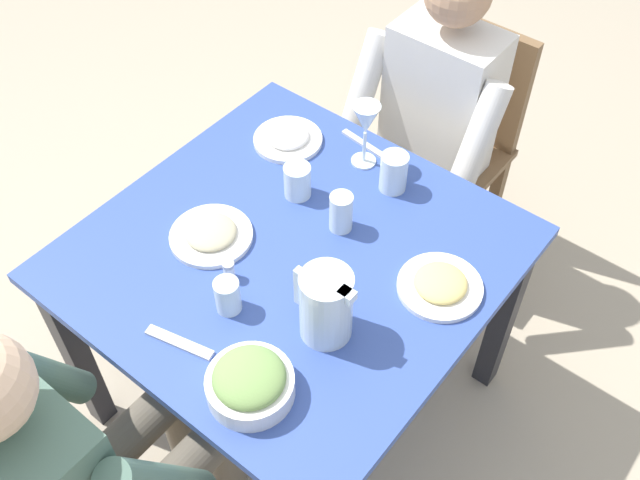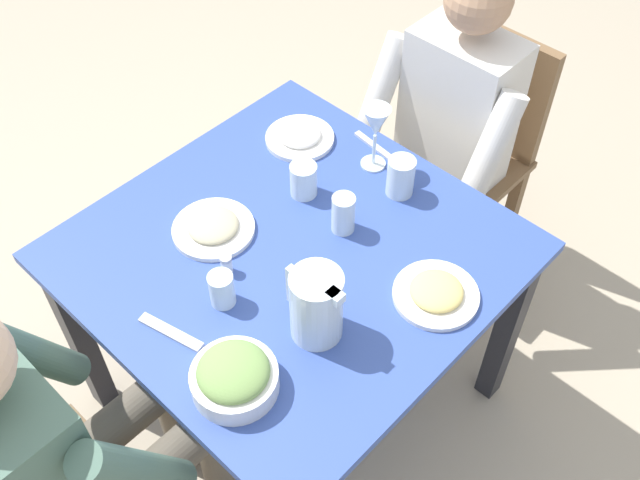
# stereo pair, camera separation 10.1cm
# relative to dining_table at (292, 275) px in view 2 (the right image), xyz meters

# --- Properties ---
(ground_plane) EXTENTS (8.00, 8.00, 0.00)m
(ground_plane) POSITION_rel_dining_table_xyz_m (0.00, 0.00, -0.62)
(ground_plane) COLOR tan
(dining_table) EXTENTS (0.99, 0.99, 0.72)m
(dining_table) POSITION_rel_dining_table_xyz_m (0.00, 0.00, 0.00)
(dining_table) COLOR #334C99
(dining_table) RESTS_ON ground_plane
(chair_near) EXTENTS (0.40, 0.40, 0.87)m
(chair_near) POSITION_rel_dining_table_xyz_m (0.04, -0.88, -0.12)
(chair_near) COLOR brown
(chair_near) RESTS_ON ground_plane
(diner_near) EXTENTS (0.48, 0.53, 1.17)m
(diner_near) POSITION_rel_dining_table_xyz_m (0.04, -0.67, 0.02)
(diner_near) COLOR silver
(diner_near) RESTS_ON ground_plane
(diner_far) EXTENTS (0.48, 0.53, 1.17)m
(diner_far) POSITION_rel_dining_table_xyz_m (0.01, 0.67, 0.02)
(diner_far) COLOR #4C6B5B
(diner_far) RESTS_ON ground_plane
(water_pitcher) EXTENTS (0.16, 0.12, 0.19)m
(water_pitcher) POSITION_rel_dining_table_xyz_m (-0.22, 0.13, 0.20)
(water_pitcher) COLOR silver
(water_pitcher) RESTS_ON dining_table
(salad_bowl) EXTENTS (0.19, 0.19, 0.09)m
(salad_bowl) POSITION_rel_dining_table_xyz_m (-0.19, 0.36, 0.15)
(salad_bowl) COLOR white
(salad_bowl) RESTS_ON dining_table
(plate_yoghurt) EXTENTS (0.20, 0.20, 0.04)m
(plate_yoghurt) POSITION_rel_dining_table_xyz_m (0.27, -0.31, 0.12)
(plate_yoghurt) COLOR white
(plate_yoghurt) RESTS_ON dining_table
(plate_beans) EXTENTS (0.21, 0.21, 0.04)m
(plate_beans) POSITION_rel_dining_table_xyz_m (0.19, 0.09, 0.12)
(plate_beans) COLOR white
(plate_beans) RESTS_ON dining_table
(plate_fries) EXTENTS (0.21, 0.21, 0.04)m
(plate_fries) POSITION_rel_dining_table_xyz_m (-0.36, -0.13, 0.12)
(plate_fries) COLOR white
(plate_fries) RESTS_ON dining_table
(water_glass_by_pitcher) EXTENTS (0.06, 0.06, 0.11)m
(water_glass_by_pitcher) POSITION_rel_dining_table_xyz_m (-0.05, -0.14, 0.16)
(water_glass_by_pitcher) COLOR silver
(water_glass_by_pitcher) RESTS_ON dining_table
(water_glass_far_left) EXTENTS (0.07, 0.07, 0.11)m
(water_glass_far_left) POSITION_rel_dining_table_xyz_m (-0.07, -0.34, 0.16)
(water_glass_far_left) COLOR silver
(water_glass_far_left) RESTS_ON dining_table
(water_glass_far_right) EXTENTS (0.07, 0.07, 0.10)m
(water_glass_far_right) POSITION_rel_dining_table_xyz_m (0.11, -0.16, 0.16)
(water_glass_far_right) COLOR silver
(water_glass_far_right) RESTS_ON dining_table
(water_glass_center) EXTENTS (0.06, 0.06, 0.09)m
(water_glass_center) POSITION_rel_dining_table_xyz_m (0.00, 0.22, 0.15)
(water_glass_center) COLOR silver
(water_glass_center) RESTS_ON dining_table
(wine_glass) EXTENTS (0.08, 0.08, 0.20)m
(wine_glass) POSITION_rel_dining_table_xyz_m (0.05, -0.38, 0.25)
(wine_glass) COLOR silver
(wine_glass) RESTS_ON dining_table
(salt_shaker) EXTENTS (0.03, 0.03, 0.05)m
(salt_shaker) POSITION_rel_dining_table_xyz_m (0.06, 0.16, 0.13)
(salt_shaker) COLOR white
(salt_shaker) RESTS_ON dining_table
(fork_near) EXTENTS (0.17, 0.06, 0.01)m
(fork_near) POSITION_rel_dining_table_xyz_m (0.02, 0.37, 0.11)
(fork_near) COLOR silver
(fork_near) RESTS_ON dining_table
(knife_near) EXTENTS (0.19, 0.04, 0.01)m
(knife_near) POSITION_rel_dining_table_xyz_m (0.08, -0.43, 0.11)
(knife_near) COLOR silver
(knife_near) RESTS_ON dining_table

